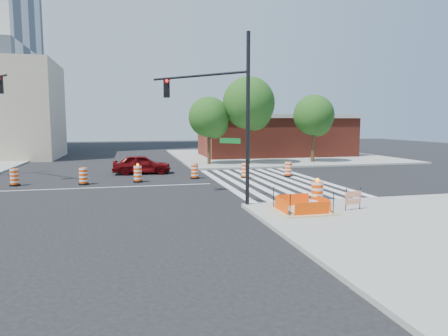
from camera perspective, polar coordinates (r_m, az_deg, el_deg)
The scene contains 19 objects.
ground at distance 24.15m, azimuth -18.53°, elevation -2.73°, with size 120.00×120.00×0.00m, color black.
sidewalk_ne at distance 44.79m, azimuth 7.28°, elevation 1.76°, with size 22.00×22.00×0.15m, color gray.
crosswalk_east at distance 25.58m, azimuth 6.71°, elevation -1.92°, with size 6.75×13.50×0.01m.
lane_centerline at distance 24.15m, azimuth -18.53°, elevation -2.72°, with size 14.00×0.12×0.01m, color silver.
excavation_pit at distance 16.62m, azimuth 11.08°, elevation -5.81°, with size 2.20×2.20×0.90m.
brick_storefront at distance 44.66m, azimuth 7.32°, elevation 4.63°, with size 16.50×8.50×4.60m.
red_coupe at distance 29.76m, azimuth -11.67°, elevation 0.54°, with size 1.69×4.19×1.43m, color #560709.
signal_pole_se at distance 18.18m, azimuth -0.77°, elevation 9.09°, with size 3.80×4.28×7.40m.
pit_drum at distance 17.53m, azimuth 13.15°, elevation -3.75°, with size 0.63×0.63×1.24m.
barricade at distance 17.27m, azimuth 17.97°, elevation -4.06°, with size 0.78×0.14×0.93m.
tree_north_c at distance 34.69m, azimuth -2.13°, elevation 6.94°, with size 3.51×3.51×5.96m.
tree_north_d at distance 35.01m, azimuth 3.61°, elevation 8.82°, with size 4.52×4.52×7.69m.
tree_north_e at distance 37.58m, azimuth 12.73°, elevation 7.06°, with size 3.68×3.68×6.26m.
median_drum_2 at distance 26.66m, azimuth -27.75°, elevation -1.26°, with size 0.60×0.60×1.02m.
median_drum_3 at distance 25.52m, azimuth -19.45°, elevation -1.20°, with size 0.60×0.60×1.02m.
median_drum_4 at distance 25.62m, azimuth -12.21°, elevation -0.92°, with size 0.60×0.60×1.18m.
median_drum_5 at distance 26.76m, azimuth -4.20°, elevation -0.50°, with size 0.60×0.60×1.02m.
median_drum_6 at distance 27.03m, azimuth 3.03°, elevation -0.42°, with size 0.60×0.60×1.02m.
median_drum_7 at distance 28.08m, azimuth 9.17°, elevation -0.24°, with size 0.60×0.60×1.02m.
Camera 1 is at (2.22, -23.76, 3.73)m, focal length 32.00 mm.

